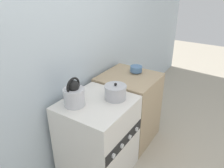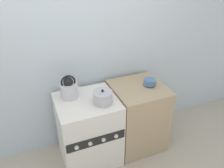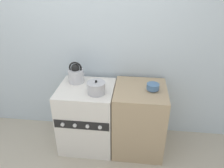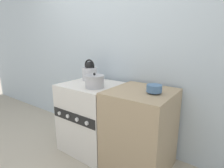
{
  "view_description": "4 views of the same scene",
  "coord_description": "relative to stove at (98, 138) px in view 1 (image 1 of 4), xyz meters",
  "views": [
    {
      "loc": [
        -1.42,
        -0.77,
        1.89
      ],
      "look_at": [
        0.29,
        0.33,
        0.91
      ],
      "focal_mm": 35.0,
      "sensor_mm": 36.0,
      "label": 1
    },
    {
      "loc": [
        -0.51,
        -1.65,
        2.18
      ],
      "look_at": [
        0.31,
        0.33,
        0.98
      ],
      "focal_mm": 35.0,
      "sensor_mm": 36.0,
      "label": 2
    },
    {
      "loc": [
        0.58,
        -1.95,
        2.11
      ],
      "look_at": [
        0.32,
        0.27,
        0.94
      ],
      "focal_mm": 35.0,
      "sensor_mm": 36.0,
      "label": 3
    },
    {
      "loc": [
        1.39,
        -1.2,
        1.34
      ],
      "look_at": [
        0.29,
        0.33,
        0.88
      ],
      "focal_mm": 28.0,
      "sensor_mm": 36.0,
      "label": 4
    }
  ],
  "objects": [
    {
      "name": "stove",
      "position": [
        0.0,
        0.0,
        0.0
      ],
      "size": [
        0.67,
        0.65,
        0.85
      ],
      "color": "silver",
      "rests_on": "ground_plane"
    },
    {
      "name": "enamel_bowl",
      "position": [
        0.79,
        -0.01,
        0.49
      ],
      "size": [
        0.14,
        0.14,
        0.08
      ],
      "color": "#4C729E",
      "rests_on": "counter"
    },
    {
      "name": "kettle",
      "position": [
        -0.15,
        0.14,
        0.53
      ],
      "size": [
        0.24,
        0.19,
        0.27
      ],
      "color": "silver",
      "rests_on": "stove"
    },
    {
      "name": "counter",
      "position": [
        0.66,
        0.01,
        0.01
      ],
      "size": [
        0.62,
        0.64,
        0.87
      ],
      "color": "tan",
      "rests_on": "ground_plane"
    },
    {
      "name": "wall_back",
      "position": [
        0.0,
        0.4,
        0.83
      ],
      "size": [
        7.0,
        0.06,
        2.5
      ],
      "color": "silver",
      "rests_on": "ground_plane"
    },
    {
      "name": "cooking_pot",
      "position": [
        0.15,
        -0.11,
        0.49
      ],
      "size": [
        0.21,
        0.21,
        0.17
      ],
      "color": "#B2B2B7",
      "rests_on": "stove"
    }
  ]
}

